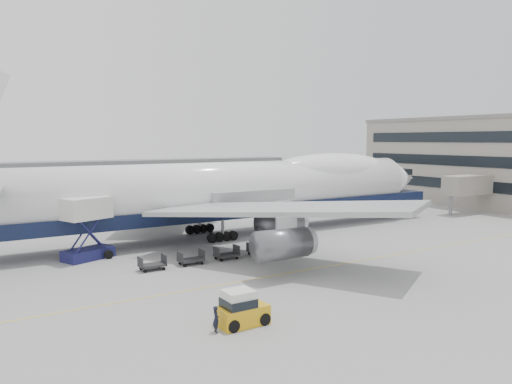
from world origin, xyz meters
TOP-DOWN VIEW (x-y plane):
  - ground at (0.00, 0.00)m, footprint 260.00×260.00m
  - apron_line at (0.00, -6.00)m, footprint 60.00×0.15m
  - hangar at (-10.00, 70.00)m, footprint 110.00×8.00m
  - airliner at (0.64, 12.00)m, footprint 67.00×55.30m
  - catering_truck at (-18.07, 8.52)m, footprint 5.25×4.42m
  - baggage_tug at (-14.20, -14.41)m, footprint 3.13×1.78m
  - ground_worker at (-16.07, -14.61)m, footprint 0.49×0.66m
  - traffic_cone at (-12.88, -10.09)m, footprint 0.40×0.40m
  - dolly_0 at (-14.24, 1.24)m, footprint 2.30×1.35m
  - dolly_1 at (-10.49, 1.24)m, footprint 2.30×1.35m
  - dolly_2 at (-6.73, 1.24)m, footprint 2.30×1.35m
  - dolly_3 at (-2.98, 1.24)m, footprint 2.30×1.35m
  - dolly_4 at (0.78, 1.24)m, footprint 2.30×1.35m

SIDE VIEW (x-z plane):
  - ground at x=0.00m, z-range 0.00..0.00m
  - apron_line at x=0.00m, z-range 0.00..0.01m
  - traffic_cone at x=-12.88m, z-range -0.02..0.57m
  - dolly_0 at x=-14.24m, z-range -0.12..1.18m
  - dolly_1 at x=-10.49m, z-range -0.12..1.18m
  - dolly_2 at x=-6.73m, z-range -0.12..1.18m
  - dolly_3 at x=-2.98m, z-range -0.12..1.18m
  - dolly_4 at x=0.78m, z-range -0.12..1.18m
  - ground_worker at x=-16.07m, z-range 0.00..1.64m
  - baggage_tug at x=-14.20m, z-range -0.13..2.16m
  - catering_truck at x=-18.07m, z-range 0.41..6.46m
  - hangar at x=-10.00m, z-range 0.00..7.00m
  - airliner at x=0.64m, z-range -4.37..15.61m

